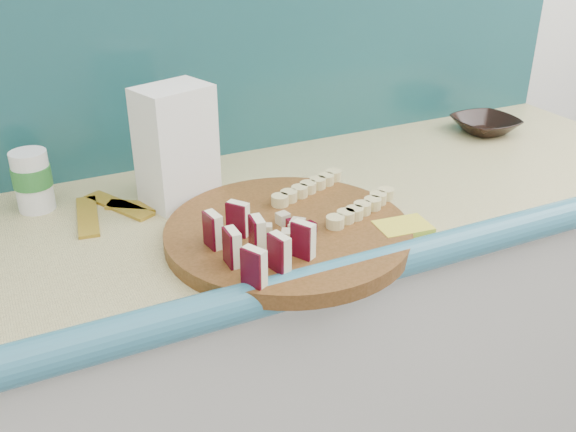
{
  "coord_description": "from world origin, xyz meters",
  "views": [
    {
      "loc": [
        -0.21,
        0.46,
        1.46
      ],
      "look_at": [
        0.22,
        1.35,
        0.96
      ],
      "focal_mm": 40.0,
      "sensor_mm": 36.0,
      "label": 1
    }
  ],
  "objects": [
    {
      "name": "backsplash",
      "position": [
        0.1,
        1.79,
        1.16
      ],
      "size": [
        2.2,
        0.02,
        0.5
      ],
      "primitive_type": "cube",
      "color": "teal",
      "rests_on": "kitchen_counter"
    },
    {
      "name": "banana_peel",
      "position": [
        -0.02,
        1.59,
        0.91
      ],
      "size": [
        0.23,
        0.19,
        0.01
      ],
      "rotation": [
        0.0,
        0.0,
        0.29
      ],
      "color": "gold",
      "rests_on": "kitchen_counter"
    },
    {
      "name": "flour_bag",
      "position": [
        0.1,
        1.58,
        1.03
      ],
      "size": [
        0.16,
        0.13,
        0.23
      ],
      "primitive_type": "cube",
      "rotation": [
        0.0,
        0.0,
        0.32
      ],
      "color": "white",
      "rests_on": "kitchen_counter"
    },
    {
      "name": "apple_chunks",
      "position": [
        0.2,
        1.33,
        0.95
      ],
      "size": [
        0.07,
        0.07,
        0.02
      ],
      "color": "beige",
      "rests_on": "cutting_board"
    },
    {
      "name": "cutting_board",
      "position": [
        0.22,
        1.35,
        0.92
      ],
      "size": [
        0.56,
        0.56,
        0.03
      ],
      "primitive_type": "cylinder",
      "rotation": [
        0.0,
        0.0,
        0.38
      ],
      "color": "#45280E",
      "rests_on": "kitchen_counter"
    },
    {
      "name": "kitchen_counter",
      "position": [
        0.1,
        1.5,
        0.46
      ],
      "size": [
        2.2,
        0.63,
        0.91
      ],
      "color": "silver",
      "rests_on": "ground"
    },
    {
      "name": "sponge",
      "position": [
        0.41,
        1.26,
        0.92
      ],
      "size": [
        0.1,
        0.08,
        0.03
      ],
      "primitive_type": "cube",
      "rotation": [
        0.0,
        0.0,
        -0.11
      ],
      "color": "yellow",
      "rests_on": "kitchen_counter"
    },
    {
      "name": "canister",
      "position": [
        -0.16,
        1.67,
        0.97
      ],
      "size": [
        0.07,
        0.07,
        0.12
      ],
      "rotation": [
        0.0,
        0.0,
        0.08
      ],
      "color": "white",
      "rests_on": "kitchen_counter"
    },
    {
      "name": "banana_slices",
      "position": [
        0.34,
        1.39,
        0.95
      ],
      "size": [
        0.22,
        0.21,
        0.02
      ],
      "color": "#D8C984",
      "rests_on": "cutting_board"
    },
    {
      "name": "brown_bowl",
      "position": [
        0.92,
        1.63,
        0.93
      ],
      "size": [
        0.16,
        0.16,
        0.04
      ],
      "primitive_type": "imported",
      "rotation": [
        0.0,
        0.0,
        -0.01
      ],
      "color": "black",
      "rests_on": "kitchen_counter"
    },
    {
      "name": "apple_wedges",
      "position": [
        0.13,
        1.27,
        0.97
      ],
      "size": [
        0.15,
        0.2,
        0.06
      ],
      "color": "#FFF9CB",
      "rests_on": "cutting_board"
    }
  ]
}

